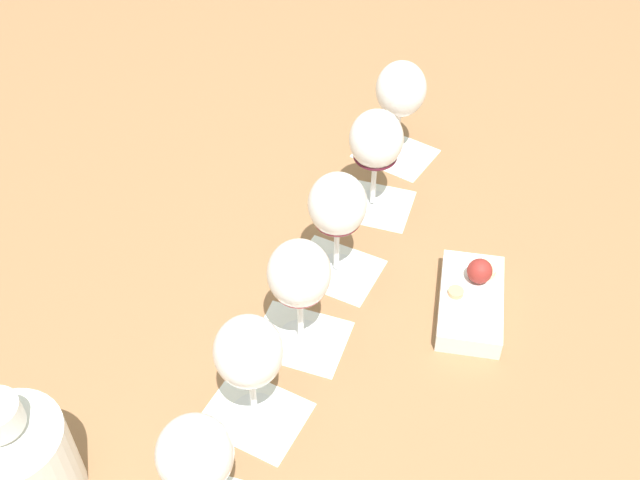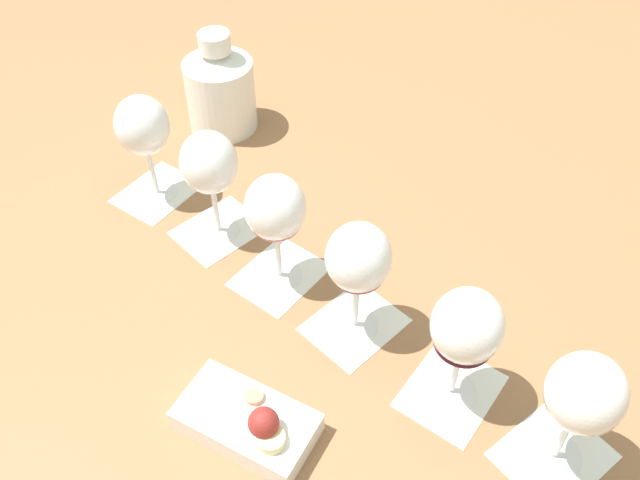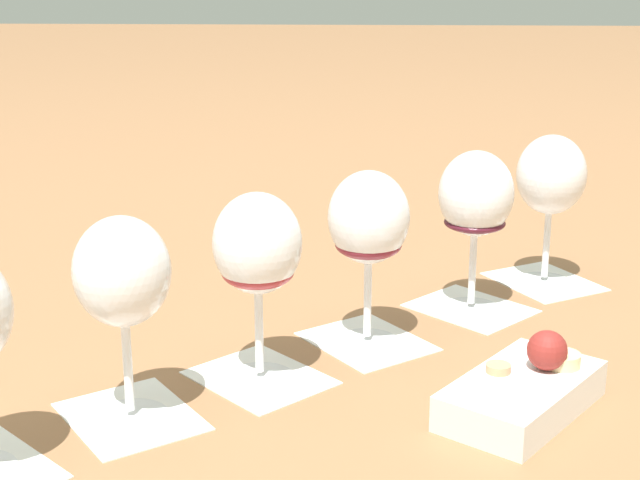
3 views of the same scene
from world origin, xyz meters
name	(u,v)px [view 2 (image 2 of 3)]	position (x,y,z in m)	size (l,w,h in m)	color
ground_plane	(319,302)	(0.00, 0.00, 0.00)	(8.00, 8.00, 0.00)	#936642
tasting_card_0	(157,192)	(-0.22, 0.25, 0.00)	(0.15, 0.15, 0.00)	white
tasting_card_1	(219,230)	(-0.13, 0.16, 0.00)	(0.15, 0.15, 0.00)	white
tasting_card_2	(280,275)	(-0.05, 0.05, 0.00)	(0.15, 0.15, 0.00)	white
tasting_card_3	(354,324)	(0.04, -0.04, 0.00)	(0.15, 0.15, 0.00)	white
tasting_card_4	(451,391)	(0.14, -0.16, 0.00)	(0.15, 0.15, 0.00)	white
tasting_card_5	(553,455)	(0.23, -0.25, 0.00)	(0.15, 0.14, 0.00)	white
wine_glass_0	(143,130)	(-0.22, 0.25, 0.12)	(0.08, 0.08, 0.17)	white
wine_glass_1	(209,167)	(-0.13, 0.16, 0.12)	(0.08, 0.08, 0.17)	white
wine_glass_2	(275,212)	(-0.05, 0.05, 0.12)	(0.08, 0.08, 0.17)	white
wine_glass_3	(358,262)	(0.04, -0.04, 0.12)	(0.08, 0.08, 0.17)	white
wine_glass_4	(466,330)	(0.14, -0.16, 0.12)	(0.08, 0.08, 0.17)	white
wine_glass_5	(583,398)	(0.23, -0.25, 0.12)	(0.08, 0.08, 0.17)	white
ceramic_vase	(220,88)	(-0.11, 0.42, 0.08)	(0.12, 0.12, 0.18)	white
snack_dish	(249,422)	(-0.10, -0.18, 0.02)	(0.18, 0.16, 0.07)	white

